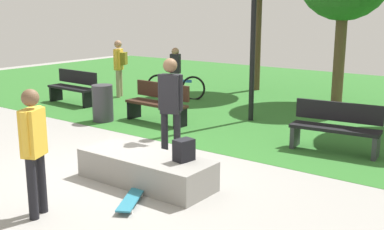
{
  "coord_description": "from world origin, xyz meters",
  "views": [
    {
      "loc": [
        5.35,
        -5.24,
        2.61
      ],
      "look_at": [
        0.7,
        0.99,
        0.85
      ],
      "focal_mm": 44.37,
      "sensor_mm": 36.0,
      "label": 1
    }
  ],
  "objects_px": {
    "trash_bin": "(103,103)",
    "cyclist_on_bicycle": "(175,77)",
    "backpack_on_ledge": "(184,150)",
    "park_bench_far_right": "(336,126)",
    "skateboard_by_ledge": "(131,200)",
    "skater_watching": "(170,102)",
    "skater_performing_trick": "(34,144)",
    "park_bench_near_path": "(158,102)",
    "concrete_ledge": "(146,169)",
    "park_bench_far_left": "(74,87)",
    "pedestrian_with_backpack": "(119,63)"
  },
  "relations": [
    {
      "from": "backpack_on_ledge",
      "to": "park_bench_far_right",
      "type": "relative_size",
      "value": 0.19
    },
    {
      "from": "concrete_ledge",
      "to": "pedestrian_with_backpack",
      "type": "xyz_separation_m",
      "value": [
        -5.43,
        4.88,
        0.79
      ]
    },
    {
      "from": "skateboard_by_ledge",
      "to": "cyclist_on_bicycle",
      "type": "bearing_deg",
      "value": 124.1
    },
    {
      "from": "concrete_ledge",
      "to": "park_bench_near_path",
      "type": "xyz_separation_m",
      "value": [
        -2.42,
        3.11,
        0.26
      ]
    },
    {
      "from": "park_bench_near_path",
      "to": "concrete_ledge",
      "type": "bearing_deg",
      "value": -52.14
    },
    {
      "from": "skater_performing_trick",
      "to": "park_bench_far_right",
      "type": "relative_size",
      "value": 1.0
    },
    {
      "from": "backpack_on_ledge",
      "to": "park_bench_far_right",
      "type": "bearing_deg",
      "value": 170.9
    },
    {
      "from": "skateboard_by_ledge",
      "to": "trash_bin",
      "type": "xyz_separation_m",
      "value": [
        -3.92,
        3.15,
        0.37
      ]
    },
    {
      "from": "trash_bin",
      "to": "pedestrian_with_backpack",
      "type": "distance_m",
      "value": 3.16
    },
    {
      "from": "skater_performing_trick",
      "to": "cyclist_on_bicycle",
      "type": "distance_m",
      "value": 8.22
    },
    {
      "from": "skater_performing_trick",
      "to": "skateboard_by_ledge",
      "type": "distance_m",
      "value": 1.49
    },
    {
      "from": "trash_bin",
      "to": "cyclist_on_bicycle",
      "type": "relative_size",
      "value": 0.49
    },
    {
      "from": "park_bench_far_left",
      "to": "park_bench_near_path",
      "type": "xyz_separation_m",
      "value": [
        3.32,
        -0.27,
        0.0
      ]
    },
    {
      "from": "skater_performing_trick",
      "to": "trash_bin",
      "type": "distance_m",
      "value": 5.24
    },
    {
      "from": "park_bench_far_right",
      "to": "park_bench_far_left",
      "type": "height_order",
      "value": "same"
    },
    {
      "from": "backpack_on_ledge",
      "to": "trash_bin",
      "type": "xyz_separation_m",
      "value": [
        -4.17,
        2.28,
        -0.17
      ]
    },
    {
      "from": "cyclist_on_bicycle",
      "to": "park_bench_far_left",
      "type": "bearing_deg",
      "value": -127.8
    },
    {
      "from": "pedestrian_with_backpack",
      "to": "cyclist_on_bicycle",
      "type": "height_order",
      "value": "pedestrian_with_backpack"
    },
    {
      "from": "skater_performing_trick",
      "to": "park_bench_far_left",
      "type": "bearing_deg",
      "value": 136.85
    },
    {
      "from": "park_bench_far_right",
      "to": "cyclist_on_bicycle",
      "type": "bearing_deg",
      "value": 157.3
    },
    {
      "from": "concrete_ledge",
      "to": "skateboard_by_ledge",
      "type": "height_order",
      "value": "concrete_ledge"
    },
    {
      "from": "skateboard_by_ledge",
      "to": "park_bench_far_right",
      "type": "height_order",
      "value": "park_bench_far_right"
    },
    {
      "from": "park_bench_near_path",
      "to": "cyclist_on_bicycle",
      "type": "bearing_deg",
      "value": 120.9
    },
    {
      "from": "skater_performing_trick",
      "to": "park_bench_near_path",
      "type": "relative_size",
      "value": 1.02
    },
    {
      "from": "skater_performing_trick",
      "to": "trash_bin",
      "type": "bearing_deg",
      "value": 128.03
    },
    {
      "from": "park_bench_far_right",
      "to": "park_bench_near_path",
      "type": "distance_m",
      "value": 4.14
    },
    {
      "from": "skater_performing_trick",
      "to": "trash_bin",
      "type": "relative_size",
      "value": 1.92
    },
    {
      "from": "skateboard_by_ledge",
      "to": "skater_performing_trick",
      "type": "bearing_deg",
      "value": -126.68
    },
    {
      "from": "trash_bin",
      "to": "park_bench_far_left",
      "type": "bearing_deg",
      "value": 156.33
    },
    {
      "from": "skateboard_by_ledge",
      "to": "concrete_ledge",
      "type": "bearing_deg",
      "value": 117.75
    },
    {
      "from": "park_bench_near_path",
      "to": "pedestrian_with_backpack",
      "type": "distance_m",
      "value": 3.53
    },
    {
      "from": "concrete_ledge",
      "to": "park_bench_far_left",
      "type": "relative_size",
      "value": 1.34
    },
    {
      "from": "park_bench_far_right",
      "to": "pedestrian_with_backpack",
      "type": "distance_m",
      "value": 7.34
    },
    {
      "from": "park_bench_far_right",
      "to": "trash_bin",
      "type": "height_order",
      "value": "park_bench_far_right"
    },
    {
      "from": "skater_performing_trick",
      "to": "park_bench_far_right",
      "type": "xyz_separation_m",
      "value": [
        2.04,
        4.99,
        -0.48
      ]
    },
    {
      "from": "skateboard_by_ledge",
      "to": "park_bench_near_path",
      "type": "bearing_deg",
      "value": 126.12
    },
    {
      "from": "pedestrian_with_backpack",
      "to": "backpack_on_ledge",
      "type": "bearing_deg",
      "value": -38.03
    },
    {
      "from": "park_bench_far_left",
      "to": "park_bench_near_path",
      "type": "bearing_deg",
      "value": -4.67
    },
    {
      "from": "park_bench_far_right",
      "to": "park_bench_far_left",
      "type": "bearing_deg",
      "value": 179.41
    },
    {
      "from": "concrete_ledge",
      "to": "skater_watching",
      "type": "relative_size",
      "value": 1.2
    },
    {
      "from": "backpack_on_ledge",
      "to": "cyclist_on_bicycle",
      "type": "distance_m",
      "value": 7.2
    },
    {
      "from": "skateboard_by_ledge",
      "to": "cyclist_on_bicycle",
      "type": "height_order",
      "value": "cyclist_on_bicycle"
    },
    {
      "from": "skater_watching",
      "to": "park_bench_far_right",
      "type": "height_order",
      "value": "skater_watching"
    },
    {
      "from": "skater_performing_trick",
      "to": "park_bench_far_left",
      "type": "distance_m",
      "value": 7.43
    },
    {
      "from": "skater_performing_trick",
      "to": "skater_watching",
      "type": "bearing_deg",
      "value": 89.41
    },
    {
      "from": "backpack_on_ledge",
      "to": "pedestrian_with_backpack",
      "type": "distance_m",
      "value": 7.71
    },
    {
      "from": "park_bench_near_path",
      "to": "cyclist_on_bicycle",
      "type": "xyz_separation_m",
      "value": [
        -1.54,
        2.57,
        0.15
      ]
    },
    {
      "from": "concrete_ledge",
      "to": "cyclist_on_bicycle",
      "type": "relative_size",
      "value": 1.24
    },
    {
      "from": "skateboard_by_ledge",
      "to": "skater_watching",
      "type": "bearing_deg",
      "value": 111.86
    },
    {
      "from": "skater_performing_trick",
      "to": "park_bench_near_path",
      "type": "height_order",
      "value": "skater_performing_trick"
    }
  ]
}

